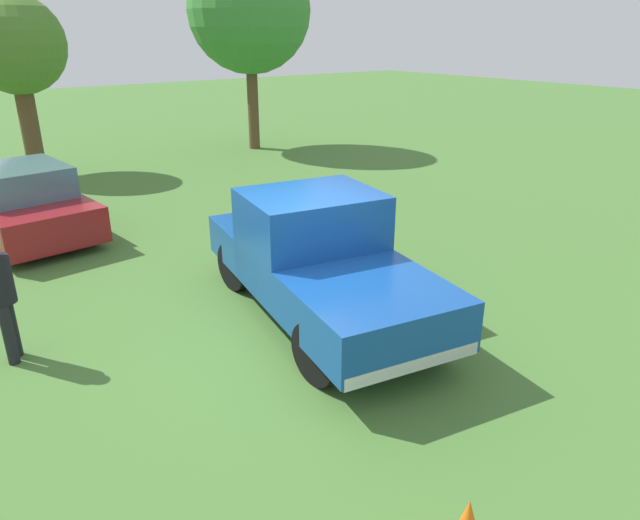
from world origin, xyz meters
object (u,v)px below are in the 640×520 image
Objects in this scene: person_bystander at (2,292)px; tree_far_center at (249,10)px; pickup_truck at (316,255)px; sedan_near at (21,203)px; tree_back_left at (15,47)px.

person_bystander is 0.25× the size of tree_far_center.
pickup_truck reaches higher than person_bystander.
tree_far_center reaches higher than person_bystander.
sedan_near is 2.65× the size of person_bystander.
sedan_near is (-6.47, -2.63, -0.27)m from pickup_truck.
person_bystander is 11.47m from tree_back_left.
tree_back_left is at bearing 97.04° from person_bystander.
sedan_near is 6.52m from tree_back_left.
tree_far_center is at bearing -64.36° from sedan_near.
tree_back_left reaches higher than person_bystander.
person_bystander is at bearing -97.94° from pickup_truck.
sedan_near is at bearing -147.14° from pickup_truck.
person_bystander is (-1.30, -3.85, 0.00)m from pickup_truck.
tree_back_left is (-10.85, 2.74, 2.55)m from person_bystander.
person_bystander is 14.76m from tree_far_center.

